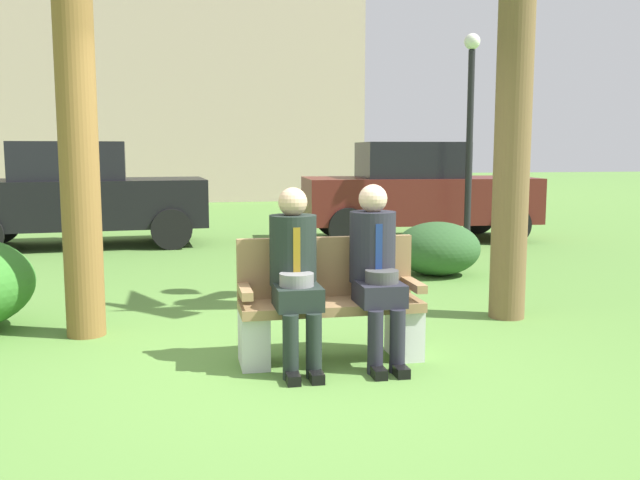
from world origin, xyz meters
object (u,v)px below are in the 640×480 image
(seated_man_right, at_px, (376,264))
(shrub_near_bench, at_px, (438,249))
(parked_car_near, at_px, (79,195))
(street_lamp, at_px, (470,118))
(parked_car_far, at_px, (417,192))
(park_bench, at_px, (329,307))
(seated_man_left, at_px, (295,268))

(seated_man_right, relative_size, shrub_near_bench, 1.22)
(parked_car_near, xyz_separation_m, street_lamp, (5.93, -1.70, 1.19))
(shrub_near_bench, height_order, parked_car_far, parked_car_far)
(park_bench, relative_size, street_lamp, 0.41)
(park_bench, bearing_deg, shrub_near_bench, 56.84)
(parked_car_near, height_order, parked_car_far, same)
(shrub_near_bench, bearing_deg, seated_man_left, -125.48)
(shrub_near_bench, height_order, parked_car_near, parked_car_near)
(park_bench, bearing_deg, seated_man_right, -21.15)
(park_bench, relative_size, shrub_near_bench, 1.26)
(seated_man_left, xyz_separation_m, street_lamp, (3.54, 5.17, 1.31))
(parked_car_far, xyz_separation_m, street_lamp, (0.34, -1.38, 1.19))
(park_bench, distance_m, shrub_near_bench, 3.75)
(parked_car_near, height_order, street_lamp, street_lamp)
(park_bench, xyz_separation_m, seated_man_right, (0.32, -0.12, 0.33))
(seated_man_left, distance_m, seated_man_right, 0.60)
(park_bench, height_order, street_lamp, street_lamp)
(seated_man_right, height_order, shrub_near_bench, seated_man_right)
(parked_car_far, distance_m, street_lamp, 1.86)
(park_bench, distance_m, street_lamp, 6.22)
(seated_man_left, bearing_deg, shrub_near_bench, 54.52)
(parked_car_far, bearing_deg, parked_car_near, 176.73)
(seated_man_left, bearing_deg, street_lamp, 55.61)
(seated_man_left, bearing_deg, parked_car_near, 109.21)
(street_lamp, bearing_deg, seated_man_right, -119.65)
(shrub_near_bench, distance_m, parked_car_near, 5.96)
(parked_car_far, bearing_deg, seated_man_left, -116.01)
(seated_man_right, height_order, street_lamp, street_lamp)
(park_bench, xyz_separation_m, parked_car_far, (2.92, 6.42, 0.44))
(street_lamp, bearing_deg, parked_car_near, 164.00)
(seated_man_right, bearing_deg, parked_car_far, 68.35)
(shrub_near_bench, relative_size, street_lamp, 0.33)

